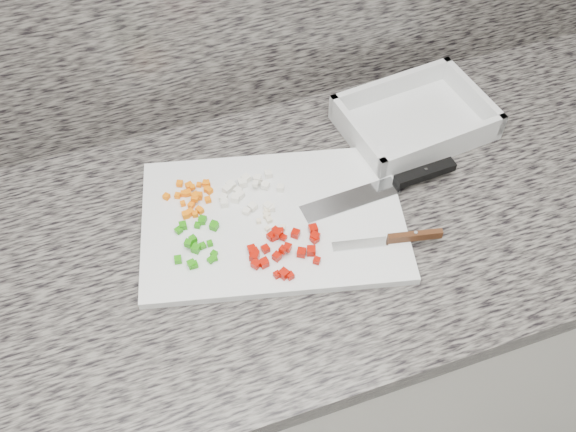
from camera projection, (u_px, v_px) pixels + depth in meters
The scene contains 11 objects.
cabinet at pixel (240, 363), 1.44m from camera, with size 3.92×0.62×0.86m, color white.
countertop at pixel (225, 248), 1.09m from camera, with size 3.96×0.64×0.04m, color #625E56.
cutting_board at pixel (273, 220), 1.09m from camera, with size 0.44×0.29×0.01m, color silver.
carrot_pile at pixel (193, 197), 1.10m from camera, with size 0.09×0.09×0.02m.
onion_pile at pixel (247, 191), 1.11m from camera, with size 0.12×0.09×0.02m.
green_pepper_pile at pixel (198, 240), 1.04m from camera, with size 0.09×0.10×0.02m.
red_pepper_pile at pixel (283, 249), 1.03m from camera, with size 0.13×0.11×0.02m.
garlic_pile at pixel (270, 220), 1.07m from camera, with size 0.04×0.05×0.01m.
chef_knife at pixel (400, 182), 1.12m from camera, with size 0.29×0.05×0.02m.
paring_knife at pixel (401, 238), 1.05m from camera, with size 0.18×0.05×0.02m.
tray at pixel (415, 121), 1.22m from camera, with size 0.29×0.22×0.06m.
Camera 1 is at (-0.10, 0.81, 1.77)m, focal length 40.00 mm.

